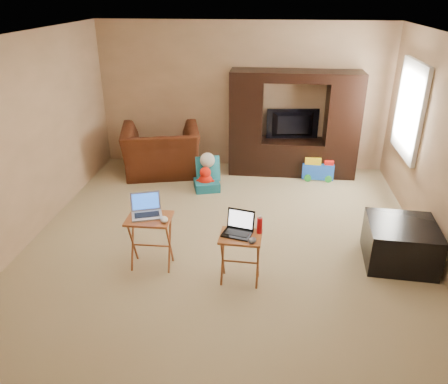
# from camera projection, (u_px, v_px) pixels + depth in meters

# --- Properties ---
(floor) EXTENTS (5.50, 5.50, 0.00)m
(floor) POSITION_uv_depth(u_px,v_px,m) (226.00, 242.00, 5.62)
(floor) COLOR tan
(floor) RESTS_ON ground
(ceiling) EXTENTS (5.50, 5.50, 0.00)m
(ceiling) POSITION_uv_depth(u_px,v_px,m) (226.00, 37.00, 4.56)
(ceiling) COLOR silver
(ceiling) RESTS_ON ground
(wall_back) EXTENTS (5.00, 0.00, 5.00)m
(wall_back) POSITION_uv_depth(u_px,v_px,m) (242.00, 97.00, 7.56)
(wall_back) COLOR tan
(wall_back) RESTS_ON ground
(wall_front) EXTENTS (5.00, 0.00, 5.00)m
(wall_front) POSITION_uv_depth(u_px,v_px,m) (178.00, 304.00, 2.61)
(wall_front) COLOR tan
(wall_front) RESTS_ON ground
(wall_left) EXTENTS (0.00, 5.50, 5.50)m
(wall_left) POSITION_uv_depth(u_px,v_px,m) (23.00, 143.00, 5.33)
(wall_left) COLOR tan
(wall_left) RESTS_ON ground
(window_pane) EXTENTS (0.00, 1.20, 1.20)m
(window_pane) POSITION_uv_depth(u_px,v_px,m) (411.00, 110.00, 6.18)
(window_pane) COLOR white
(window_pane) RESTS_ON ground
(window_frame) EXTENTS (0.06, 1.14, 1.34)m
(window_frame) POSITION_uv_depth(u_px,v_px,m) (410.00, 110.00, 6.18)
(window_frame) COLOR white
(window_frame) RESTS_ON ground
(entertainment_center) EXTENTS (2.15, 0.54, 1.76)m
(entertainment_center) POSITION_uv_depth(u_px,v_px,m) (294.00, 124.00, 7.36)
(entertainment_center) COLOR black
(entertainment_center) RESTS_ON floor
(television) EXTENTS (0.90, 0.22, 0.51)m
(television) POSITION_uv_depth(u_px,v_px,m) (293.00, 125.00, 7.44)
(television) COLOR black
(television) RESTS_ON entertainment_center
(recliner) EXTENTS (1.51, 1.39, 0.83)m
(recliner) POSITION_uv_depth(u_px,v_px,m) (161.00, 151.00, 7.52)
(recliner) COLOR #4D2410
(recliner) RESTS_ON floor
(child_rocker) EXTENTS (0.50, 0.54, 0.52)m
(child_rocker) POSITION_uv_depth(u_px,v_px,m) (207.00, 175.00, 6.97)
(child_rocker) COLOR #16667B
(child_rocker) RESTS_ON floor
(plush_toy) EXTENTS (0.34, 0.28, 0.38)m
(plush_toy) POSITION_uv_depth(u_px,v_px,m) (205.00, 178.00, 7.02)
(plush_toy) COLOR red
(plush_toy) RESTS_ON floor
(push_toy) EXTENTS (0.56, 0.41, 0.40)m
(push_toy) POSITION_uv_depth(u_px,v_px,m) (318.00, 167.00, 7.41)
(push_toy) COLOR blue
(push_toy) RESTS_ON floor
(ottoman) EXTENTS (0.82, 0.82, 0.50)m
(ottoman) POSITION_uv_depth(u_px,v_px,m) (400.00, 243.00, 5.11)
(ottoman) COLOR black
(ottoman) RESTS_ON floor
(tray_table_left) EXTENTS (0.49, 0.40, 0.64)m
(tray_table_left) POSITION_uv_depth(u_px,v_px,m) (151.00, 242.00, 5.00)
(tray_table_left) COLOR #AA5229
(tray_table_left) RESTS_ON floor
(tray_table_right) EXTENTS (0.46, 0.38, 0.58)m
(tray_table_right) POSITION_uv_depth(u_px,v_px,m) (240.00, 259.00, 4.75)
(tray_table_right) COLOR #9A5A25
(tray_table_right) RESTS_ON floor
(laptop_left) EXTENTS (0.41, 0.37, 0.24)m
(laptop_left) POSITION_uv_depth(u_px,v_px,m) (146.00, 207.00, 4.84)
(laptop_left) COLOR #A1A1A6
(laptop_left) RESTS_ON tray_table_left
(laptop_right) EXTENTS (0.36, 0.32, 0.24)m
(laptop_right) POSITION_uv_depth(u_px,v_px,m) (237.00, 225.00, 4.59)
(laptop_right) COLOR black
(laptop_right) RESTS_ON tray_table_right
(mouse_left) EXTENTS (0.12, 0.15, 0.05)m
(mouse_left) POSITION_uv_depth(u_px,v_px,m) (164.00, 219.00, 4.77)
(mouse_left) COLOR white
(mouse_left) RESTS_ON tray_table_left
(mouse_right) EXTENTS (0.11, 0.14, 0.05)m
(mouse_right) POSITION_uv_depth(u_px,v_px,m) (252.00, 240.00, 4.49)
(mouse_right) COLOR #3E3D42
(mouse_right) RESTS_ON tray_table_right
(water_bottle) EXTENTS (0.06, 0.06, 0.18)m
(water_bottle) POSITION_uv_depth(u_px,v_px,m) (260.00, 226.00, 4.64)
(water_bottle) COLOR red
(water_bottle) RESTS_ON tray_table_right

